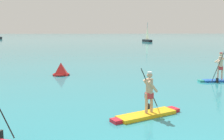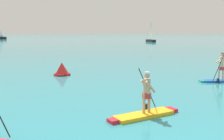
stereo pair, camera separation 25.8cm
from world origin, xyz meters
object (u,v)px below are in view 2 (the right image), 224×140
(race_marker_buoy, at_px, (62,70))
(sailboat_right_horizon, at_px, (151,39))
(paddleboarder_far_right, at_px, (222,75))
(paddleboarder_mid_center, at_px, (145,108))

(race_marker_buoy, height_order, sailboat_right_horizon, sailboat_right_horizon)
(paddleboarder_far_right, distance_m, sailboat_right_horizon, 55.77)
(paddleboarder_far_right, bearing_deg, paddleboarder_mid_center, 47.31)
(paddleboarder_far_right, relative_size, race_marker_buoy, 2.05)
(paddleboarder_far_right, height_order, race_marker_buoy, paddleboarder_far_right)
(paddleboarder_mid_center, distance_m, race_marker_buoy, 10.39)
(race_marker_buoy, distance_m, sailboat_right_horizon, 54.95)
(paddleboarder_mid_center, distance_m, paddleboarder_far_right, 8.71)
(paddleboarder_mid_center, bearing_deg, paddleboarder_far_right, 20.30)
(sailboat_right_horizon, bearing_deg, race_marker_buoy, -33.71)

